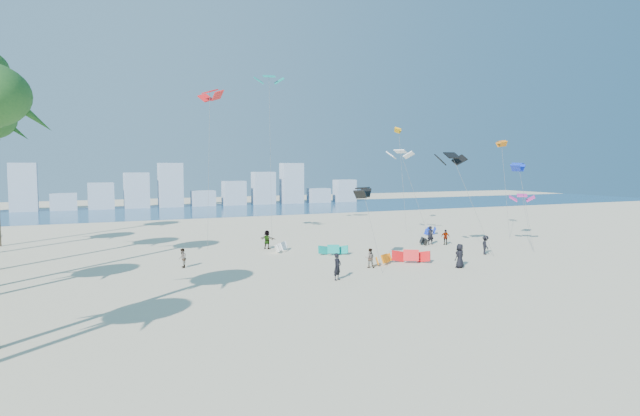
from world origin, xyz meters
name	(u,v)px	position (x,y,z in m)	size (l,w,h in m)	color
ground	(390,313)	(0.00, 0.00, 0.00)	(220.00, 220.00, 0.00)	beige
ocean	(172,211)	(0.00, 72.00, 0.01)	(220.00, 220.00, 0.00)	navy
kitesurfer_near	(337,267)	(1.11, 8.85, 0.95)	(0.69, 0.46, 1.90)	black
kitesurfer_mid	(370,258)	(5.48, 11.97, 0.76)	(0.74, 0.58, 1.53)	gray
kitesurfers_far	(375,245)	(9.11, 17.48, 0.88)	(27.31, 16.69, 1.90)	black
grounded_kites	(379,248)	(9.87, 18.10, 0.43)	(22.40, 17.31, 1.00)	#0B8A7F
flying_kites	(378,134)	(12.72, 23.34, 11.16)	(35.45, 25.56, 18.68)	black
distant_skyline	(157,191)	(-1.19, 82.00, 3.09)	(85.00, 3.00, 8.40)	#9EADBF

